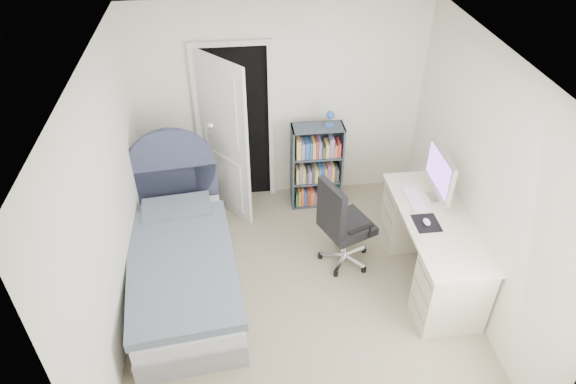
{
  "coord_description": "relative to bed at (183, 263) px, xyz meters",
  "views": [
    {
      "loc": [
        -0.55,
        -3.65,
        4.03
      ],
      "look_at": [
        -0.1,
        0.22,
        1.14
      ],
      "focal_mm": 32.0,
      "sensor_mm": 36.0,
      "label": 1
    }
  ],
  "objects": [
    {
      "name": "room_shell",
      "position": [
        1.19,
        -0.25,
        0.95
      ],
      "size": [
        3.5,
        3.7,
        2.6
      ],
      "color": "gray",
      "rests_on": "ground"
    },
    {
      "name": "door",
      "position": [
        0.55,
        1.32,
        0.73
      ],
      "size": [
        0.92,
        0.65,
        2.06
      ],
      "color": "black",
      "rests_on": "ground"
    },
    {
      "name": "bed",
      "position": [
        0.0,
        0.0,
        0.0
      ],
      "size": [
        1.23,
        2.26,
        1.33
      ],
      "color": "gray",
      "rests_on": "ground"
    },
    {
      "name": "nightstand",
      "position": [
        0.15,
        1.35,
        0.08
      ],
      "size": [
        0.39,
        0.39,
        0.58
      ],
      "color": "tan",
      "rests_on": "ground"
    },
    {
      "name": "floor_lamp",
      "position": [
        0.34,
        1.01,
        0.26
      ],
      "size": [
        0.2,
        0.2,
        1.37
      ],
      "color": "silver",
      "rests_on": "ground"
    },
    {
      "name": "bookcase",
      "position": [
        1.59,
        1.24,
        0.21
      ],
      "size": [
        0.62,
        0.26,
        1.31
      ],
      "color": "#3C4752",
      "rests_on": "ground"
    },
    {
      "name": "desk",
      "position": [
        2.56,
        -0.18,
        0.14
      ],
      "size": [
        0.66,
        1.65,
        1.35
      ],
      "color": "beige",
      "rests_on": "ground"
    },
    {
      "name": "office_chair",
      "position": [
        1.66,
        0.12,
        0.3
      ],
      "size": [
        0.63,
        0.63,
        1.09
      ],
      "color": "silver",
      "rests_on": "ground"
    }
  ]
}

